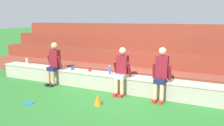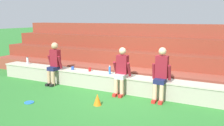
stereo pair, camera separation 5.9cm
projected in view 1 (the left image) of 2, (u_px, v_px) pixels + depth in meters
name	position (u px, v px, depth m)	size (l,w,h in m)	color
ground_plane	(122.00, 94.00, 6.66)	(80.00, 80.00, 0.00)	#2D752D
stone_seating_wall	(125.00, 83.00, 6.83)	(9.47, 0.53, 0.49)	#A8A08E
brick_bleachers	(149.00, 56.00, 8.95)	(12.77, 3.09, 1.94)	brown
person_far_left	(54.00, 62.00, 7.51)	(0.49, 0.51, 1.39)	tan
person_left_of_center	(122.00, 70.00, 6.51)	(0.50, 0.49, 1.35)	#DBAD89
person_center	(161.00, 73.00, 6.04)	(0.50, 0.54, 1.41)	#DBAD89
water_bottle_near_left	(27.00, 61.00, 8.46)	(0.07, 0.07, 0.27)	silver
water_bottle_center_gap	(110.00, 70.00, 6.94)	(0.06, 0.06, 0.26)	blue
plastic_cup_right_end	(72.00, 68.00, 7.55)	(0.09, 0.09, 0.11)	blue
plastic_cup_left_end	(90.00, 69.00, 7.34)	(0.09, 0.09, 0.12)	red
frisbee	(29.00, 103.00, 5.95)	(0.25, 0.25, 0.02)	blue
sports_cone	(98.00, 100.00, 5.78)	(0.20, 0.20, 0.29)	orange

